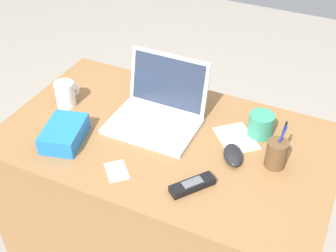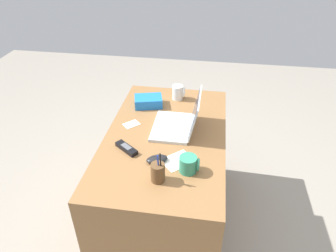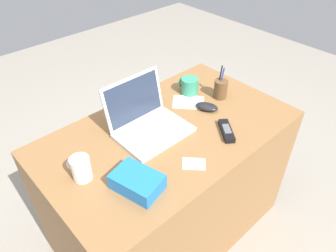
# 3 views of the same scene
# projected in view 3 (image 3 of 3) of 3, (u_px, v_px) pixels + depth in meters

# --- Properties ---
(ground_plane) EXTENTS (6.00, 6.00, 0.00)m
(ground_plane) POSITION_uv_depth(u_px,v_px,m) (169.00, 225.00, 1.92)
(ground_plane) COLOR gray
(desk) EXTENTS (1.19, 0.70, 0.74)m
(desk) POSITION_uv_depth(u_px,v_px,m) (169.00, 184.00, 1.69)
(desk) COLOR olive
(desk) RESTS_ON ground
(laptop) EXTENTS (0.32, 0.28, 0.23)m
(laptop) POSITION_uv_depth(u_px,v_px,m) (147.00, 122.00, 1.44)
(laptop) COLOR silver
(laptop) RESTS_ON desk
(computer_mouse) EXTENTS (0.11, 0.13, 0.03)m
(computer_mouse) POSITION_uv_depth(u_px,v_px,m) (207.00, 107.00, 1.58)
(computer_mouse) COLOR black
(computer_mouse) RESTS_ON desk
(coffee_mug_white) EXTENTS (0.08, 0.09, 0.10)m
(coffee_mug_white) POSITION_uv_depth(u_px,v_px,m) (81.00, 168.00, 1.21)
(coffee_mug_white) COLOR white
(coffee_mug_white) RESTS_ON desk
(coffee_mug_tall) EXTENTS (0.09, 0.10, 0.09)m
(coffee_mug_tall) POSITION_uv_depth(u_px,v_px,m) (189.00, 86.00, 1.69)
(coffee_mug_tall) COLOR #338C6B
(coffee_mug_tall) RESTS_ON desk
(cordless_phone) EXTENTS (0.12, 0.14, 0.03)m
(cordless_phone) POSITION_uv_depth(u_px,v_px,m) (227.00, 131.00, 1.44)
(cordless_phone) COLOR black
(cordless_phone) RESTS_ON desk
(pen_holder) EXTENTS (0.07, 0.07, 0.18)m
(pen_holder) POSITION_uv_depth(u_px,v_px,m) (221.00, 89.00, 1.65)
(pen_holder) COLOR brown
(pen_holder) RESTS_ON desk
(snack_bag) EXTENTS (0.17, 0.21, 0.06)m
(snack_bag) POSITION_uv_depth(u_px,v_px,m) (137.00, 182.00, 1.18)
(snack_bag) COLOR blue
(snack_bag) RESTS_ON desk
(paper_note_near_laptop) EXTENTS (0.20, 0.20, 0.00)m
(paper_note_near_laptop) POSITION_uv_depth(u_px,v_px,m) (188.00, 102.00, 1.64)
(paper_note_near_laptop) COLOR white
(paper_note_near_laptop) RESTS_ON desk
(paper_note_left) EXTENTS (0.11, 0.11, 0.00)m
(paper_note_left) POSITION_uv_depth(u_px,v_px,m) (194.00, 164.00, 1.29)
(paper_note_left) COLOR white
(paper_note_left) RESTS_ON desk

